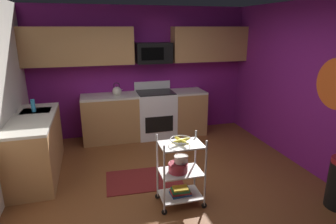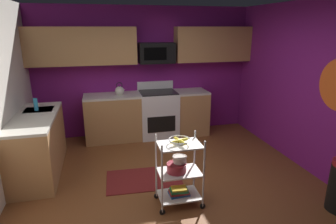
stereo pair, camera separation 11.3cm
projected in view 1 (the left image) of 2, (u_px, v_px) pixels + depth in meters
name	position (u px, v px, depth m)	size (l,w,h in m)	color
floor	(174.00, 190.00, 4.04)	(4.40, 4.80, 0.04)	brown
wall_back	(141.00, 72.00, 5.91)	(4.52, 0.06, 2.60)	#751970
wall_right	(319.00, 90.00, 4.23)	(0.06, 4.80, 2.60)	#751970
wall_flower_decal	(336.00, 84.00, 3.88)	(0.71, 0.71, 0.00)	#E5591E
counter_run	(109.00, 125.00, 5.24)	(3.45, 2.23, 0.92)	#B27F4C
oven_range	(156.00, 113.00, 5.90)	(0.76, 0.65, 1.10)	white
upper_cabinets	(140.00, 45.00, 5.56)	(4.40, 0.33, 0.70)	#B27F4C
microwave	(154.00, 53.00, 5.64)	(0.70, 0.39, 0.40)	black
rolling_cart	(181.00, 172.00, 3.58)	(0.59, 0.38, 0.91)	silver
fruit_bowl	(181.00, 140.00, 3.46)	(0.27, 0.27, 0.07)	silver
mixing_bowl_large	(178.00, 167.00, 3.56)	(0.25, 0.25, 0.11)	maroon
mixing_bowl_small	(181.00, 159.00, 3.56)	(0.18, 0.18, 0.08)	silver
book_stack	(180.00, 191.00, 3.66)	(0.26, 0.19, 0.10)	#1E4C8C
kettle	(117.00, 91.00, 5.55)	(0.21, 0.18, 0.26)	beige
dish_soap_bottle	(33.00, 106.00, 4.45)	(0.06, 0.06, 0.20)	#2D8CBF
floor_rug	(144.00, 180.00, 4.27)	(1.10, 0.70, 0.01)	maroon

